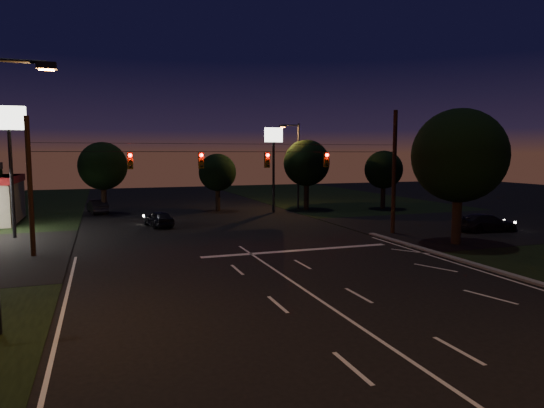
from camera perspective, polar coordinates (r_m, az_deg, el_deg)
name	(u,v)px	position (r m, az deg, el deg)	size (l,w,h in m)	color
ground	(342,315)	(18.38, 8.29, -12.82)	(140.00, 140.00, 0.00)	black
cross_street_right	(470,226)	(42.57, 22.28, -2.43)	(20.00, 16.00, 0.02)	black
center_line	(455,390)	(13.76, 20.71, -19.82)	(0.14, 40.00, 0.01)	silver
stop_bar	(298,250)	(29.69, 3.08, -5.47)	(12.00, 0.50, 0.01)	silver
utility_pole_right	(392,233)	(36.93, 13.99, -3.38)	(0.30, 0.30, 9.00)	black
utility_pole_left	(34,256)	(31.18, -26.24, -5.55)	(0.28, 0.28, 8.00)	black
signal_span	(235,159)	(31.42, -4.39, 5.25)	(24.00, 0.40, 1.56)	black
pole_sign_left_near	(9,137)	(37.84, -28.52, 6.90)	(2.20, 0.30, 9.10)	black
pole_sign_right	(274,150)	(48.17, 0.18, 6.40)	(1.80, 0.30, 8.40)	black
street_light_right_far	(296,159)	(51.20, 2.86, 5.25)	(2.20, 0.35, 9.00)	black
tree_right_near	(458,157)	(33.50, 21.01, 5.21)	(6.00, 6.00, 8.76)	black
tree_far_b	(103,167)	(49.52, -19.26, 4.17)	(4.60, 4.60, 6.98)	black
tree_far_c	(217,173)	(49.79, -6.45, 3.66)	(3.80, 3.80, 5.86)	black
tree_far_d	(306,164)	(50.71, 4.05, 4.77)	(4.80, 4.80, 7.30)	black
tree_far_e	(383,170)	(52.69, 12.95, 3.90)	(4.00, 4.00, 6.18)	black
car_oncoming_a	(159,219)	(40.06, -13.20, -1.69)	(1.55, 3.85, 1.31)	black
car_oncoming_b	(97,206)	(50.76, -19.85, -0.25)	(1.47, 4.23, 1.39)	black
car_cross	(487,223)	(39.99, 23.92, -2.03)	(1.90, 4.67, 1.35)	black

